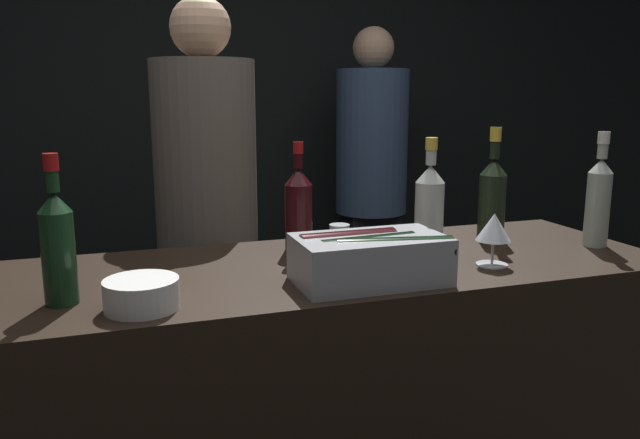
% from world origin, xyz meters
% --- Properties ---
extents(wall_back_chalkboard, '(6.40, 0.06, 2.80)m').
position_xyz_m(wall_back_chalkboard, '(0.00, 2.27, 1.40)').
color(wall_back_chalkboard, black).
rests_on(wall_back_chalkboard, ground_plane).
extents(bar_counter, '(1.94, 0.65, 0.97)m').
position_xyz_m(bar_counter, '(0.00, 0.33, 0.49)').
color(bar_counter, black).
rests_on(bar_counter, ground_plane).
extents(ice_bin_with_bottles, '(0.38, 0.21, 0.12)m').
position_xyz_m(ice_bin_with_bottles, '(0.06, 0.14, 1.04)').
color(ice_bin_with_bottles, '#9EA0A5').
rests_on(ice_bin_with_bottles, bar_counter).
extents(bowl_white, '(0.16, 0.16, 0.07)m').
position_xyz_m(bowl_white, '(-0.49, 0.12, 1.01)').
color(bowl_white, white).
rests_on(bowl_white, bar_counter).
extents(wine_glass, '(0.10, 0.10, 0.14)m').
position_xyz_m(wine_glass, '(0.43, 0.17, 1.07)').
color(wine_glass, silver).
rests_on(wine_glass, bar_counter).
extents(candle_votive, '(0.07, 0.07, 0.05)m').
position_xyz_m(candle_votive, '(0.15, 0.60, 0.99)').
color(candle_votive, silver).
rests_on(candle_votive, bar_counter).
extents(champagne_bottle, '(0.08, 0.08, 0.36)m').
position_xyz_m(champagne_bottle, '(0.60, 0.44, 1.11)').
color(champagne_bottle, black).
rests_on(champagne_bottle, bar_counter).
extents(rose_wine_bottle, '(0.08, 0.08, 0.34)m').
position_xyz_m(rose_wine_bottle, '(0.32, 0.33, 1.11)').
color(rose_wine_bottle, '#B2B7AD').
rests_on(rose_wine_bottle, bar_counter).
extents(red_wine_bottle_burgundy, '(0.07, 0.07, 0.34)m').
position_xyz_m(red_wine_bottle_burgundy, '(-0.66, 0.21, 1.11)').
color(red_wine_bottle_burgundy, '#143319').
rests_on(red_wine_bottle_burgundy, bar_counter).
extents(white_wine_bottle, '(0.07, 0.07, 0.35)m').
position_xyz_m(white_wine_bottle, '(0.86, 0.26, 1.12)').
color(white_wine_bottle, '#9EA899').
rests_on(white_wine_bottle, bar_counter).
extents(red_wine_bottle_tall, '(0.08, 0.08, 0.32)m').
position_xyz_m(red_wine_bottle_tall, '(-0.02, 0.50, 1.10)').
color(red_wine_bottle_tall, black).
rests_on(red_wine_bottle_tall, bar_counter).
extents(person_in_hoodie, '(0.36, 0.36, 1.76)m').
position_xyz_m(person_in_hoodie, '(-0.22, 1.00, 0.98)').
color(person_in_hoodie, black).
rests_on(person_in_hoodie, ground_plane).
extents(person_blond_tee, '(0.37, 0.37, 1.76)m').
position_xyz_m(person_blond_tee, '(0.76, 1.76, 0.98)').
color(person_blond_tee, black).
rests_on(person_blond_tee, ground_plane).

